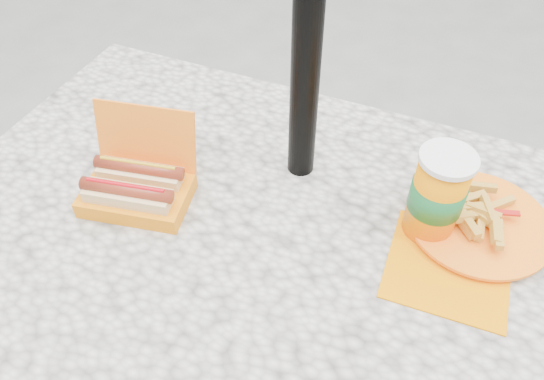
% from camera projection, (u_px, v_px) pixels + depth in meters
% --- Properties ---
extents(picnic_table, '(1.20, 0.80, 0.75)m').
position_uv_depth(picnic_table, '(268.00, 263.00, 1.00)').
color(picnic_table, beige).
rests_on(picnic_table, ground).
extents(hotdog_box, '(0.21, 0.19, 0.15)m').
position_uv_depth(hotdog_box, '(137.00, 186.00, 0.94)').
color(hotdog_box, orange).
rests_on(hotdog_box, picnic_table).
extents(fries_plate, '(0.25, 0.33, 0.05)m').
position_uv_depth(fries_plate, '(475.00, 224.00, 0.91)').
color(fries_plate, orange).
rests_on(fries_plate, picnic_table).
extents(soda_cup, '(0.09, 0.09, 0.17)m').
position_uv_depth(soda_cup, '(437.00, 195.00, 0.85)').
color(soda_cup, '#FF8200').
rests_on(soda_cup, picnic_table).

